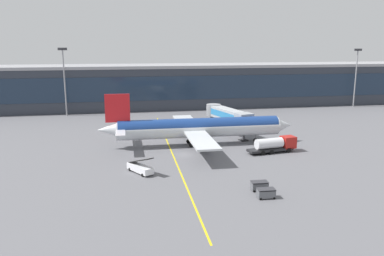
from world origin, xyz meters
TOP-DOWN VIEW (x-y plane):
  - ground_plane at (0.00, 0.00)m, footprint 700.00×700.00m
  - apron_lead_in_line at (-2.88, 2.00)m, footprint 1.70×79.99m
  - terminal_building at (16.34, 63.61)m, footprint 207.45×19.03m
  - main_airliner at (3.91, 7.25)m, footprint 45.03×35.55m
  - jet_bridge at (13.28, 17.13)m, footprint 8.05×18.44m
  - fuel_tanker at (18.83, -1.78)m, footprint 11.06×4.18m
  - belt_loader at (-10.26, -10.25)m, footprint 4.68×6.62m
  - baggage_cart_0 at (7.76, -25.56)m, footprint 2.71×1.71m
  - baggage_cart_1 at (7.87, -22.36)m, footprint 2.71×1.71m
  - apron_light_mast_0 at (71.18, 51.65)m, footprint 2.80×0.50m
  - apron_light_mast_1 at (-30.51, 51.65)m, footprint 2.80×0.50m

SIDE VIEW (x-z plane):
  - ground_plane at x=0.00m, z-range 0.00..0.00m
  - apron_lead_in_line at x=-2.88m, z-range 0.00..0.01m
  - baggage_cart_0 at x=7.76m, z-range 0.04..1.52m
  - baggage_cart_1 at x=7.87m, z-range 0.04..1.52m
  - belt_loader at x=-10.26m, z-range -0.75..2.73m
  - fuel_tanker at x=18.83m, z-range 0.12..3.37m
  - main_airliner at x=3.91m, z-range -2.01..10.16m
  - jet_bridge at x=13.28m, z-range 1.66..8.42m
  - terminal_building at x=16.34m, z-range 0.02..15.46m
  - apron_light_mast_0 at x=71.18m, z-range 1.94..23.01m
  - apron_light_mast_1 at x=-30.51m, z-range 1.95..23.53m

